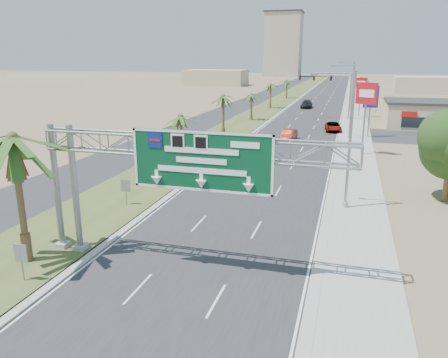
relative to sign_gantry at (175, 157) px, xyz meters
name	(u,v)px	position (x,y,z in m)	size (l,w,h in m)	color
road	(322,99)	(1.06, 100.07, -6.05)	(12.00, 300.00, 0.02)	#28282B
sidewalk_right	(355,100)	(9.56, 100.07, -6.01)	(4.00, 300.00, 0.10)	#9E9B93
median_grass	(284,98)	(-8.94, 100.07, -6.00)	(7.00, 300.00, 0.12)	#3F5224
opposing_road	(259,98)	(-15.94, 100.07, -6.05)	(8.00, 300.00, 0.02)	#28282B
sign_gantry	(175,157)	(0.00, 0.00, 0.00)	(16.75, 1.24, 7.50)	gray
palm_near	(12,138)	(-8.14, -1.93, 0.87)	(5.70, 5.70, 8.35)	brown
palm_row_b	(180,117)	(-8.44, 22.07, -1.16)	(3.99, 3.99, 5.95)	brown
palm_row_c	(223,97)	(-8.44, 38.07, -0.39)	(3.99, 3.99, 6.75)	brown
palm_row_d	(252,95)	(-8.44, 56.07, -1.64)	(3.99, 3.99, 5.45)	brown
palm_row_e	(271,85)	(-8.44, 75.07, -0.97)	(3.99, 3.99, 6.15)	brown
palm_row_f	(287,81)	(-8.44, 100.07, -1.35)	(3.99, 3.99, 5.75)	brown
streetlight_near	(347,147)	(8.36, 12.07, -1.36)	(3.27, 0.44, 10.00)	gray
streetlight_mid	(350,105)	(8.36, 42.07, -1.36)	(3.27, 0.44, 10.00)	gray
streetlight_far	(351,87)	(8.36, 78.07, -1.36)	(3.27, 0.44, 10.00)	gray
signal_mast	(339,92)	(6.23, 62.05, -1.21)	(10.28, 0.71, 8.00)	gray
store_building	(446,115)	(23.06, 56.07, -4.06)	(18.00, 10.00, 4.00)	#C6B685
median_signback_a	(21,256)	(-6.74, -3.93, -4.61)	(0.75, 0.08, 2.08)	gray
median_signback_b	(126,188)	(-7.44, 8.07, -4.61)	(0.75, 0.08, 2.08)	gray
tower_distant	(283,45)	(-30.94, 240.07, 11.44)	(20.00, 16.00, 35.00)	tan
building_distant_left	(216,78)	(-43.94, 150.07, -3.06)	(24.00, 14.00, 6.00)	#C6B685
building_distant_right	(428,85)	(31.06, 130.07, -3.56)	(20.00, 12.00, 5.00)	#C6B685
car_left_lane	(257,143)	(-2.18, 31.55, -5.23)	(1.95, 4.85, 1.65)	black
car_mid_lane	(288,135)	(0.70, 38.12, -5.29)	(1.62, 4.64, 1.53)	maroon
car_right_lane	(333,127)	(6.15, 47.79, -5.37)	(2.28, 4.95, 1.37)	gray
car_far	(307,104)	(-0.88, 78.38, -5.24)	(2.28, 5.62, 1.63)	black
pole_sign_red_near	(366,97)	(10.06, 31.78, 0.51)	(2.32, 1.22, 8.41)	gray
pole_sign_blue	(371,99)	(11.07, 44.06, -0.68)	(2.02, 0.58, 7.35)	gray
pole_sign_red_far	(361,85)	(10.06, 66.23, -0.23)	(2.22, 0.60, 7.44)	gray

